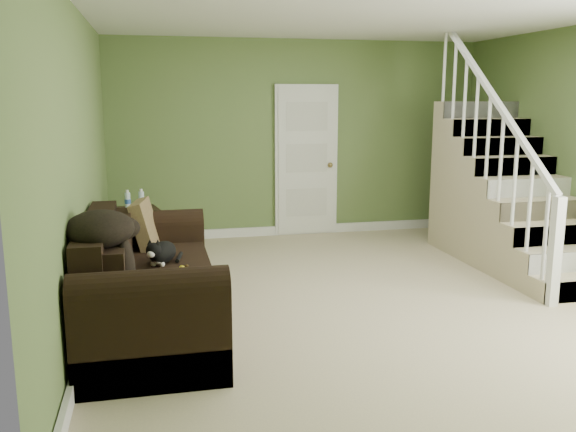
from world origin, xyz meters
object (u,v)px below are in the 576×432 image
side_table (137,234)px  cat (163,253)px  banana (182,270)px  sofa (145,288)px

side_table → cat: (0.27, -2.06, 0.29)m
cat → banana: 0.36m
banana → sofa: bearing=149.8°
side_table → cat: 2.10m
side_table → banana: (0.41, -2.38, 0.22)m
side_table → banana: bearing=-80.3°
sofa → side_table: (-0.12, 2.21, -0.04)m
banana → cat: bearing=112.7°
sofa → side_table: sofa is taller
sofa → side_table: size_ratio=2.80×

